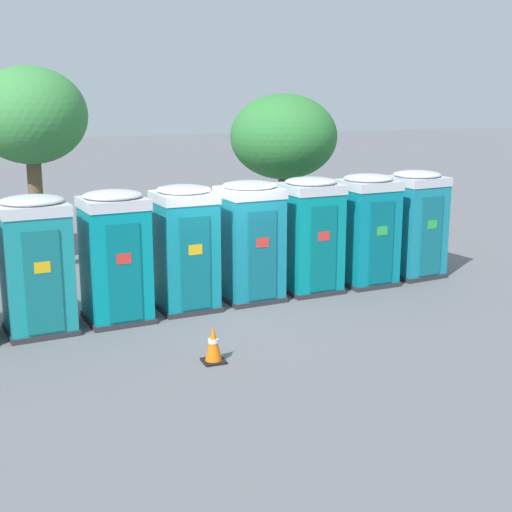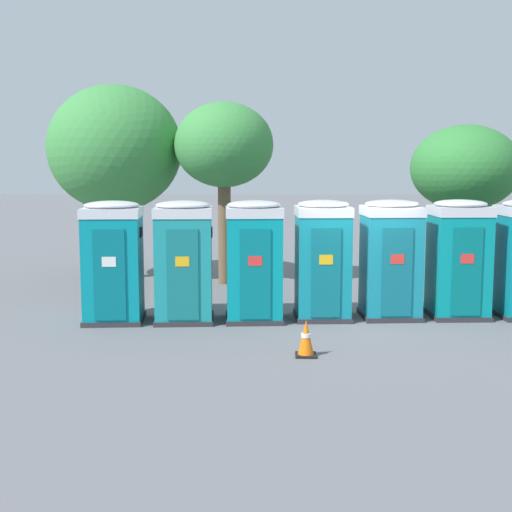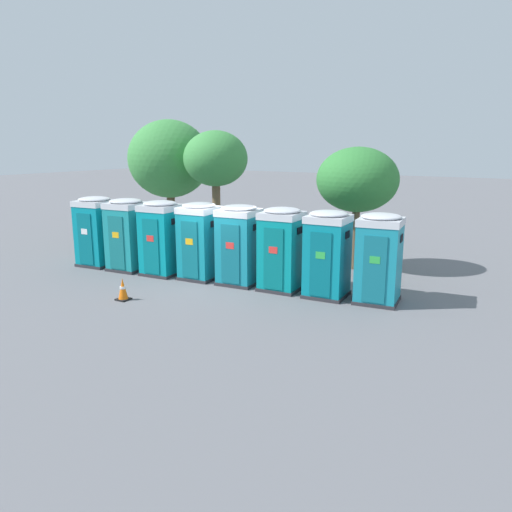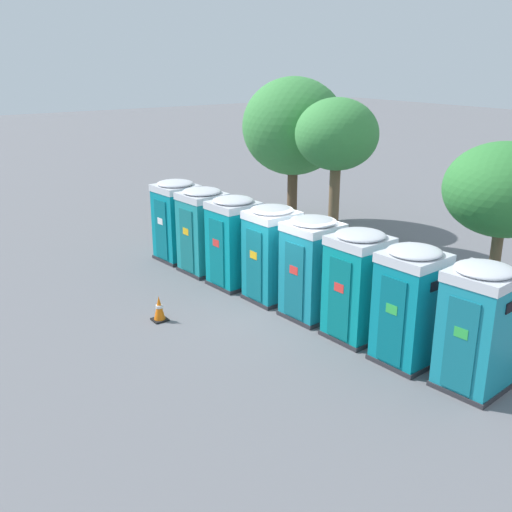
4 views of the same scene
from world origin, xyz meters
TOP-DOWN VIEW (x-y plane):
  - ground_plane at (0.00, 0.00)m, footprint 120.00×120.00m
  - portapotty_0 at (-5.14, -0.31)m, footprint 1.32×1.31m
  - portapotty_1 at (-3.67, -0.21)m, footprint 1.32×1.30m
  - portapotty_2 at (-2.21, -0.08)m, footprint 1.29×1.29m
  - portapotty_3 at (-0.75, 0.16)m, footprint 1.23×1.27m
  - portapotty_4 at (0.71, 0.31)m, footprint 1.30×1.29m
  - portapotty_5 at (2.18, 0.42)m, footprint 1.27×1.27m
  - portapotty_6 at (3.65, 0.49)m, footprint 1.26×1.28m
  - portapotty_7 at (5.10, 0.71)m, footprint 1.33×1.33m
  - street_tree_0 at (-3.20, 4.53)m, footprint 2.68×2.68m
  - street_tree_1 at (-6.35, 5.26)m, footprint 3.77×3.77m
  - street_tree_2 at (3.16, 4.07)m, footprint 2.84×2.84m
  - traffic_cone at (-1.20, -2.89)m, footprint 0.36×0.36m

SIDE VIEW (x-z plane):
  - ground_plane at x=0.00m, z-range 0.00..0.00m
  - traffic_cone at x=-1.20m, z-range -0.01..0.63m
  - portapotty_1 at x=-3.67m, z-range 0.01..2.55m
  - portapotty_0 at x=-5.14m, z-range 0.01..2.55m
  - portapotty_4 at x=0.71m, z-range 0.01..2.55m
  - portapotty_5 at x=2.18m, z-range 0.01..2.55m
  - portapotty_2 at x=-2.21m, z-range 0.01..2.55m
  - portapotty_7 at x=5.10m, z-range 0.01..2.55m
  - portapotty_6 at x=3.65m, z-range 0.01..2.55m
  - portapotty_3 at x=-0.75m, z-range 0.01..2.55m
  - street_tree_2 at x=3.16m, z-range 1.01..5.32m
  - street_tree_1 at x=-6.35m, z-range 0.96..6.45m
  - street_tree_0 at x=-3.20m, z-range 1.28..6.23m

